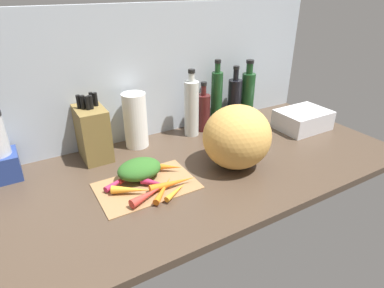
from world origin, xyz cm
name	(u,v)px	position (x,y,z in cm)	size (l,w,h in cm)	color
ground_plane	(202,167)	(0.00, 0.00, -1.50)	(170.00, 80.00, 3.00)	#47382B
wall_back	(159,72)	(0.00, 38.50, 30.00)	(170.00, 3.00, 60.00)	#ADB7C1
cutting_board	(147,185)	(-26.49, -3.59, 0.40)	(35.97, 23.57, 0.80)	#997047
carrot_0	(131,190)	(-33.29, -5.91, 2.29)	(2.97, 2.97, 13.79)	orange
carrot_1	(176,191)	(-19.68, -14.10, 1.85)	(2.10, 2.10, 11.66)	orange
carrot_2	(173,183)	(-18.47, -9.67, 2.30)	(3.01, 3.01, 17.99)	orange
carrot_3	(148,195)	(-29.39, -11.78, 2.40)	(3.20, 3.20, 14.31)	red
carrot_4	(155,183)	(-24.09, -6.26, 2.21)	(2.81, 2.81, 10.95)	#B2264C
carrot_5	(163,189)	(-23.13, -11.00, 1.98)	(2.35, 2.35, 15.74)	orange
carrot_6	(167,167)	(-15.65, 1.65, 2.42)	(3.24, 3.24, 12.39)	orange
carrot_7	(123,179)	(-33.35, 2.84, 1.92)	(2.23, 2.23, 17.02)	#B2264C
carrot_8	(133,173)	(-28.34, 5.18, 1.82)	(2.04, 2.04, 15.09)	red
carrot_greens_pile	(139,169)	(-26.62, 2.42, 4.36)	(16.83, 12.95, 7.12)	#2D6023
winter_squash	(237,137)	(11.19, -7.64, 12.83)	(27.70, 26.25, 25.67)	gold
knife_block	(93,133)	(-36.40, 28.01, 11.55)	(11.26, 17.08, 27.94)	brown
paper_towel_roll	(135,120)	(-16.94, 29.50, 12.44)	(10.40, 10.40, 24.88)	white
bottle_0	(192,108)	(10.72, 27.24, 13.92)	(6.95, 6.95, 32.33)	silver
bottle_1	(203,112)	(18.53, 29.01, 9.85)	(6.80, 6.80, 24.86)	#471919
bottle_2	(217,98)	(27.54, 30.82, 14.87)	(5.72, 5.72, 34.16)	#19421E
bottle_3	(234,101)	(37.46, 28.84, 12.29)	(7.06, 7.06, 30.32)	black
bottle_4	(247,96)	(45.29, 27.98, 13.91)	(6.94, 6.94, 32.59)	#19421E
dish_rack	(303,120)	(63.36, 4.93, 4.78)	(25.45, 18.89, 9.56)	silver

